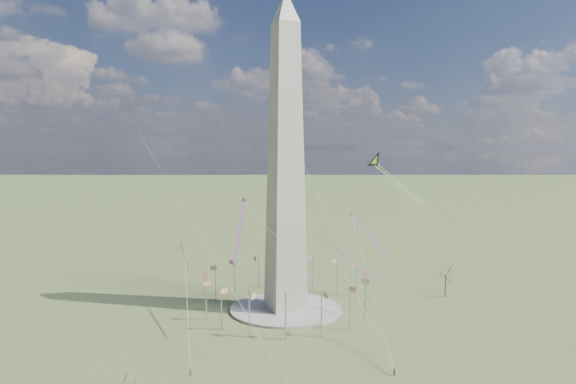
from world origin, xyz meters
name	(u,v)px	position (x,y,z in m)	size (l,w,h in m)	color
ground	(286,310)	(0.00, 0.00, 0.00)	(2000.00, 2000.00, 0.00)	#425C2E
plaza	(286,309)	(0.00, 0.00, 0.40)	(36.00, 36.00, 0.80)	#A09D92
washington_monument	(286,162)	(0.00, 0.00, 47.95)	(15.56, 15.56, 100.00)	#B0A394
flagpole_ring	(286,288)	(0.00, 0.00, 7.27)	(54.40, 54.40, 13.00)	#B2B4B9
tree_near	(446,274)	(57.36, -8.19, 8.40)	(6.74, 6.74, 11.79)	#4C3F2E
person_west	(190,373)	(-38.56, -36.01, 0.75)	(0.73, 0.57, 1.49)	gray
person_centre	(394,372)	(4.84, -54.00, 0.84)	(0.99, 0.41, 1.69)	gray
kite_delta_black	(377,164)	(37.11, 5.05, 46.83)	(13.81, 21.90, 18.13)	black
kite_diamond_purple	(184,245)	(-32.34, 0.43, 23.56)	(2.76, 3.35, 9.82)	navy
kite_streamer_left	(365,231)	(23.43, -9.68, 25.96)	(5.22, 18.39, 12.78)	#EF2555
kite_streamer_mid	(241,221)	(-17.33, -7.82, 31.15)	(10.66, 21.28, 15.64)	#EF2555
kite_streamer_right	(348,258)	(27.05, 7.13, 13.36)	(15.55, 14.82, 13.91)	#EF2555
kite_small_red	(139,135)	(-39.88, 40.31, 57.05)	(1.27, 1.86, 3.93)	red
kite_small_white	(281,115)	(15.90, 43.50, 65.66)	(1.14, 1.64, 4.08)	white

